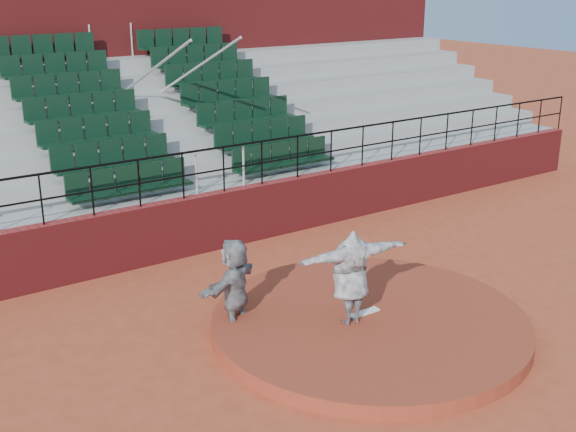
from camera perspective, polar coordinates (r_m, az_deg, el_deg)
name	(u,v)px	position (r m, az deg, el deg)	size (l,w,h in m)	color
ground	(369,329)	(12.81, 6.44, -8.90)	(90.00, 90.00, 0.00)	#AE4527
pitchers_mound	(370,323)	(12.75, 6.46, -8.40)	(5.50, 5.50, 0.25)	maroon
pitching_rubber	(364,313)	(12.79, 6.04, -7.59)	(0.60, 0.15, 0.03)	white
boundary_wall	(225,219)	(16.33, -4.99, -0.20)	(24.00, 0.30, 1.30)	maroon
wall_railing	(223,159)	(15.95, -5.13, 4.50)	(24.04, 0.05, 1.03)	black
seating_deck	(155,154)	(19.26, -10.49, 4.88)	(24.00, 5.97, 4.63)	#969691
press_box_facade	(94,58)	(22.53, -15.09, 11.99)	(24.00, 3.00, 7.10)	maroon
pitcher	(351,277)	(12.13, 4.99, -4.84)	(2.04, 0.55, 1.66)	black
fielder	(234,285)	(12.41, -4.26, -5.47)	(1.55, 0.49, 1.67)	black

